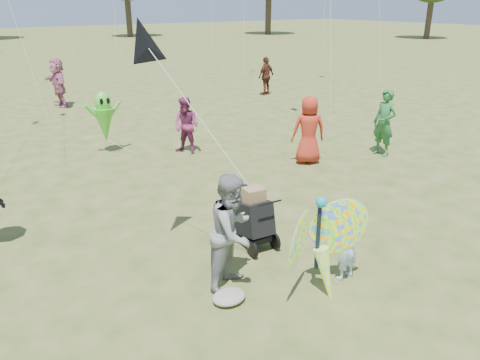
# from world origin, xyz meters

# --- Properties ---
(ground) EXTENTS (160.00, 160.00, 0.00)m
(ground) POSITION_xyz_m (0.00, 0.00, 0.00)
(ground) COLOR #51592B
(ground) RESTS_ON ground
(child_girl) EXTENTS (0.40, 0.27, 1.11)m
(child_girl) POSITION_xyz_m (0.34, -0.54, 0.55)
(child_girl) COLOR #B3D1FD
(child_girl) RESTS_ON ground
(adult_man) EXTENTS (1.07, 0.99, 1.77)m
(adult_man) POSITION_xyz_m (-1.17, 0.31, 0.88)
(adult_man) COLOR gray
(adult_man) RESTS_ON ground
(grey_bag) EXTENTS (0.50, 0.41, 0.16)m
(grey_bag) POSITION_xyz_m (-1.46, -0.02, 0.08)
(grey_bag) COLOR gray
(grey_bag) RESTS_ON ground
(crowd_a) EXTENTS (1.02, 0.90, 1.76)m
(crowd_a) POSITION_xyz_m (3.66, 3.89, 0.88)
(crowd_a) COLOR #AA2B1B
(crowd_a) RESTS_ON ground
(crowd_e) EXTENTS (0.89, 0.95, 1.57)m
(crowd_e) POSITION_xyz_m (1.47, 6.46, 0.78)
(crowd_e) COLOR #7A2854
(crowd_e) RESTS_ON ground
(crowd_f) EXTENTS (0.45, 0.67, 1.82)m
(crowd_f) POSITION_xyz_m (5.79, 3.19, 0.91)
(crowd_f) COLOR #266531
(crowd_f) RESTS_ON ground
(crowd_h) EXTENTS (1.06, 0.63, 1.69)m
(crowd_h) POSITION_xyz_m (8.66, 12.06, 0.84)
(crowd_h) COLOR #4B2419
(crowd_h) RESTS_ON ground
(crowd_j) EXTENTS (0.64, 1.79, 1.91)m
(crowd_j) POSITION_xyz_m (0.31, 14.85, 0.96)
(crowd_j) COLOR #A75F79
(crowd_j) RESTS_ON ground
(jogging_stroller) EXTENTS (0.56, 1.08, 1.09)m
(jogging_stroller) POSITION_xyz_m (-0.22, 1.17, 0.61)
(jogging_stroller) COLOR black
(jogging_stroller) RESTS_ON ground
(butterfly_kite) EXTENTS (1.74, 0.75, 1.72)m
(butterfly_kite) POSITION_xyz_m (-0.27, -0.60, 0.76)
(butterfly_kite) COLOR orange
(butterfly_kite) RESTS_ON ground
(delta_kite_rig) EXTENTS (1.38, 1.56, 2.39)m
(delta_kite_rig) POSITION_xyz_m (-1.69, 1.64, 3.39)
(delta_kite_rig) COLOR black
(delta_kite_rig) RESTS_ON ground
(alien_kite) EXTENTS (1.12, 0.69, 1.74)m
(alien_kite) POSITION_xyz_m (-0.38, 7.72, 0.97)
(alien_kite) COLOR green
(alien_kite) RESTS_ON ground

